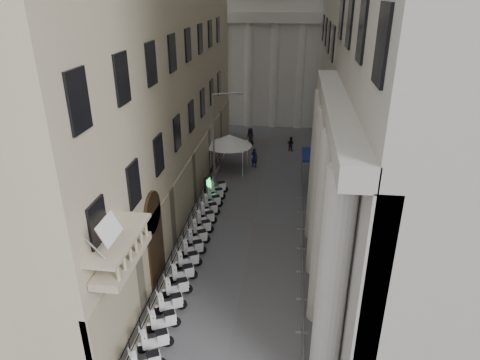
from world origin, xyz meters
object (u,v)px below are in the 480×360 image
object	(u,v)px
security_tent	(229,140)
pedestrian_a	(254,158)
pedestrian_b	(290,144)
street_lamp	(217,132)
info_kiosk	(207,186)

from	to	relation	value
security_tent	pedestrian_a	bearing A→B (deg)	18.83
security_tent	pedestrian_b	size ratio (longest dim) A/B	2.74
security_tent	pedestrian_b	bearing A→B (deg)	45.15
security_tent	street_lamp	xyz separation A→B (m)	(-0.43, -3.49, 1.87)
pedestrian_a	pedestrian_b	size ratio (longest dim) A/B	1.23
pedestrian_a	pedestrian_b	world-z (taller)	pedestrian_a
security_tent	street_lamp	bearing A→B (deg)	-97.06
pedestrian_a	pedestrian_b	bearing A→B (deg)	-102.44
street_lamp	info_kiosk	xyz separation A→B (m)	(-0.48, -2.38, -3.84)
street_lamp	info_kiosk	bearing A→B (deg)	-121.94
security_tent	pedestrian_a	size ratio (longest dim) A/B	2.24
pedestrian_a	street_lamp	bearing A→B (deg)	79.22
pedestrian_b	pedestrian_a	bearing A→B (deg)	77.17
street_lamp	pedestrian_b	xyz separation A→B (m)	(6.05, 9.14, -3.94)
info_kiosk	pedestrian_a	distance (m)	7.39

